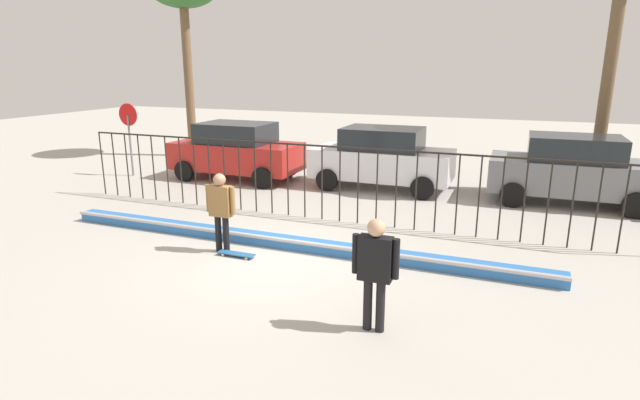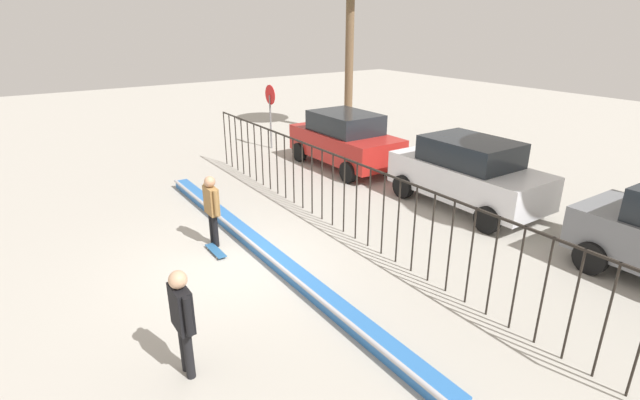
{
  "view_description": "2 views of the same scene",
  "coord_description": "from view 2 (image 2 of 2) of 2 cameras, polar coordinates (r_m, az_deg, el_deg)",
  "views": [
    {
      "loc": [
        4.42,
        -8.48,
        3.76
      ],
      "look_at": [
        0.64,
        1.11,
        1.0
      ],
      "focal_mm": 28.35,
      "sensor_mm": 36.0,
      "label": 1
    },
    {
      "loc": [
        8.42,
        -3.54,
        4.88
      ],
      "look_at": [
        0.42,
        1.87,
        1.17
      ],
      "focal_mm": 26.59,
      "sensor_mm": 36.0,
      "label": 2
    }
  ],
  "objects": [
    {
      "name": "camera_operator",
      "position": [
        7.07,
        -16.27,
        -13.05
      ],
      "size": [
        0.69,
        0.26,
        1.7
      ],
      "rotation": [
        0.0,
        0.0,
        3.16
      ],
      "color": "black",
      "rests_on": "ground"
    },
    {
      "name": "perimeter_fence",
      "position": [
        11.21,
        2.94,
        1.52
      ],
      "size": [
        14.04,
        0.04,
        1.88
      ],
      "color": "black",
      "rests_on": "ground"
    },
    {
      "name": "skateboard",
      "position": [
        10.83,
        -12.45,
        -5.97
      ],
      "size": [
        0.8,
        0.2,
        0.07
      ],
      "rotation": [
        0.0,
        0.0,
        0.38
      ],
      "color": "#26598C",
      "rests_on": "ground"
    },
    {
      "name": "ground_plane",
      "position": [
        10.36,
        -10.04,
        -7.48
      ],
      "size": [
        60.0,
        60.0,
        0.0
      ],
      "primitive_type": "plane",
      "color": "#ADA89E"
    },
    {
      "name": "stop_sign",
      "position": [
        18.96,
        -6.0,
        10.97
      ],
      "size": [
        0.76,
        0.07,
        2.5
      ],
      "color": "slate",
      "rests_on": "ground"
    },
    {
      "name": "parked_car_white",
      "position": [
        13.47,
        17.37,
        3.15
      ],
      "size": [
        4.3,
        2.12,
        1.9
      ],
      "rotation": [
        0.0,
        0.0,
        0.07
      ],
      "color": "silver",
      "rests_on": "ground"
    },
    {
      "name": "skateboarder",
      "position": [
        10.85,
        -12.91,
        -0.54
      ],
      "size": [
        0.67,
        0.25,
        1.66
      ],
      "rotation": [
        0.0,
        0.0,
        -0.24
      ],
      "color": "black",
      "rests_on": "ground"
    },
    {
      "name": "bowl_coping_ledge",
      "position": [
        10.55,
        -6.76,
        -5.99
      ],
      "size": [
        11.0,
        0.4,
        0.27
      ],
      "color": "#2D6BB7",
      "rests_on": "ground"
    },
    {
      "name": "parked_car_red",
      "position": [
        16.53,
        3.0,
        7.28
      ],
      "size": [
        4.3,
        2.12,
        1.9
      ],
      "rotation": [
        0.0,
        0.0,
        -0.01
      ],
      "color": "#B2231E",
      "rests_on": "ground"
    }
  ]
}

